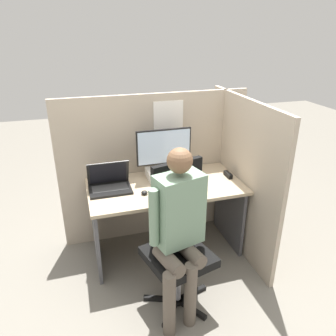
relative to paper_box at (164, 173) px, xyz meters
The scene contains 12 objects.
ground_plane 0.94m from the paper_box, 93.64° to the right, with size 12.00×12.00×0.00m, color slate.
cubicle_panel_back 0.21m from the paper_box, 98.75° to the left, with size 1.91×0.05×1.50m.
cubicle_panel_right 0.74m from the paper_box, 19.13° to the right, with size 0.04×1.36×1.50m.
desk 0.28m from the paper_box, 101.12° to the right, with size 1.41×0.71×0.73m.
paper_box is the anchor object (origin of this frame).
monitor 0.25m from the paper_box, 90.00° to the left, with size 0.52×0.19×0.40m.
laptop 0.55m from the paper_box, 168.08° to the right, with size 0.37×0.26×0.26m.
mouse 0.39m from the paper_box, 131.72° to the right, with size 0.06×0.05×0.04m.
stapler 0.62m from the paper_box, 15.83° to the right, with size 0.04×0.13×0.04m.
carrot_toy 0.37m from the paper_box, 77.68° to the right, with size 0.05×0.15×0.05m.
office_chair 0.77m from the paper_box, 97.76° to the right, with size 0.56×0.61×1.14m.
person 0.90m from the paper_box, 99.01° to the right, with size 0.47×0.45×1.34m.
Camera 1 is at (-0.74, -2.23, 2.08)m, focal length 35.00 mm.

